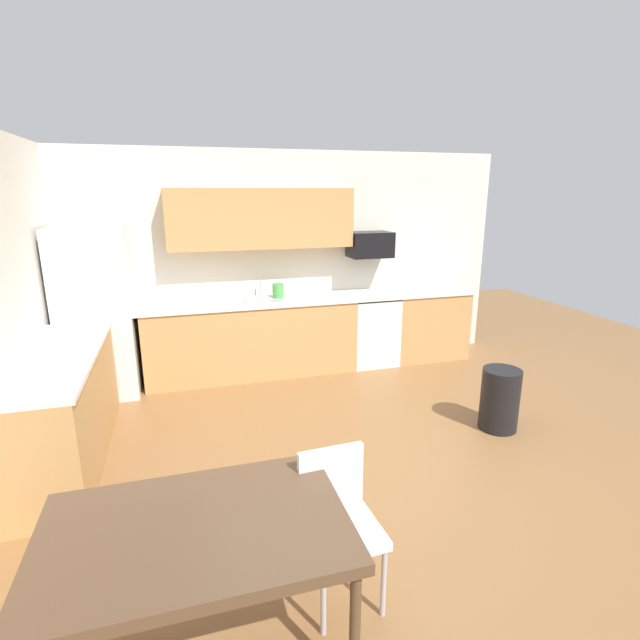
{
  "coord_description": "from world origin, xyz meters",
  "views": [
    {
      "loc": [
        -1.28,
        -3.33,
        2.22
      ],
      "look_at": [
        0.0,
        1.0,
        1.0
      ],
      "focal_mm": 26.93,
      "sensor_mm": 36.0,
      "label": 1
    }
  ],
  "objects_px": {
    "refrigerator": "(97,313)",
    "oven_range": "(371,329)",
    "dining_table": "(196,537)",
    "chair_near_table": "(338,514)",
    "microwave": "(370,245)",
    "kettle": "(278,292)",
    "trash_bin": "(500,399)"
  },
  "relations": [
    {
      "from": "refrigerator",
      "to": "oven_range",
      "type": "distance_m",
      "value": 3.3
    },
    {
      "from": "dining_table",
      "to": "chair_near_table",
      "type": "relative_size",
      "value": 1.65
    },
    {
      "from": "microwave",
      "to": "chair_near_table",
      "type": "xyz_separation_m",
      "value": [
        -1.63,
        -3.59,
        -1.05
      ]
    },
    {
      "from": "microwave",
      "to": "dining_table",
      "type": "relative_size",
      "value": 0.39
    },
    {
      "from": "oven_range",
      "to": "kettle",
      "type": "xyz_separation_m",
      "value": [
        -1.22,
        0.05,
        0.56
      ]
    },
    {
      "from": "refrigerator",
      "to": "oven_range",
      "type": "xyz_separation_m",
      "value": [
        3.26,
        0.08,
        -0.47
      ]
    },
    {
      "from": "dining_table",
      "to": "trash_bin",
      "type": "relative_size",
      "value": 2.33
    },
    {
      "from": "oven_range",
      "to": "chair_near_table",
      "type": "bearing_deg",
      "value": -115.04
    },
    {
      "from": "kettle",
      "to": "oven_range",
      "type": "bearing_deg",
      "value": -2.35
    },
    {
      "from": "trash_bin",
      "to": "kettle",
      "type": "height_order",
      "value": "kettle"
    },
    {
      "from": "trash_bin",
      "to": "dining_table",
      "type": "bearing_deg",
      "value": -150.81
    },
    {
      "from": "microwave",
      "to": "dining_table",
      "type": "bearing_deg",
      "value": -122.25
    },
    {
      "from": "oven_range",
      "to": "chair_near_table",
      "type": "relative_size",
      "value": 1.07
    },
    {
      "from": "kettle",
      "to": "dining_table",
      "type": "bearing_deg",
      "value": -107.34
    },
    {
      "from": "microwave",
      "to": "oven_range",
      "type": "bearing_deg",
      "value": -90.0
    },
    {
      "from": "dining_table",
      "to": "microwave",
      "type": "bearing_deg",
      "value": 57.75
    },
    {
      "from": "refrigerator",
      "to": "oven_range",
      "type": "relative_size",
      "value": 2.04
    },
    {
      "from": "trash_bin",
      "to": "kettle",
      "type": "bearing_deg",
      "value": 128.5
    },
    {
      "from": "microwave",
      "to": "dining_table",
      "type": "distance_m",
      "value": 4.55
    },
    {
      "from": "refrigerator",
      "to": "dining_table",
      "type": "relative_size",
      "value": 1.33
    },
    {
      "from": "chair_near_table",
      "to": "trash_bin",
      "type": "relative_size",
      "value": 1.42
    },
    {
      "from": "chair_near_table",
      "to": "oven_range",
      "type": "bearing_deg",
      "value": 64.96
    },
    {
      "from": "refrigerator",
      "to": "kettle",
      "type": "relative_size",
      "value": 9.29
    },
    {
      "from": "refrigerator",
      "to": "dining_table",
      "type": "distance_m",
      "value": 3.71
    },
    {
      "from": "refrigerator",
      "to": "trash_bin",
      "type": "height_order",
      "value": "refrigerator"
    },
    {
      "from": "refrigerator",
      "to": "microwave",
      "type": "height_order",
      "value": "refrigerator"
    },
    {
      "from": "microwave",
      "to": "kettle",
      "type": "xyz_separation_m",
      "value": [
        -1.22,
        -0.05,
        -0.53
      ]
    },
    {
      "from": "microwave",
      "to": "kettle",
      "type": "height_order",
      "value": "microwave"
    },
    {
      "from": "oven_range",
      "to": "microwave",
      "type": "relative_size",
      "value": 1.69
    },
    {
      "from": "refrigerator",
      "to": "kettle",
      "type": "bearing_deg",
      "value": 3.64
    },
    {
      "from": "refrigerator",
      "to": "kettle",
      "type": "xyz_separation_m",
      "value": [
        2.04,
        0.13,
        0.09
      ]
    },
    {
      "from": "refrigerator",
      "to": "oven_range",
      "type": "bearing_deg",
      "value": 1.4
    }
  ]
}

